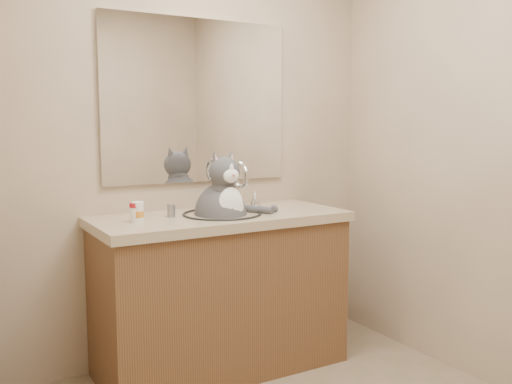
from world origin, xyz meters
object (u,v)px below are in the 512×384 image
Objects in this scene: cat at (222,212)px; pill_bottle_redcap at (135,213)px; pill_bottle_orange at (138,212)px; grey_canister at (171,211)px.

cat is 5.72× the size of pill_bottle_redcap.
pill_bottle_orange is at bearing 175.33° from cat.
pill_bottle_redcap reaches higher than grey_canister.
cat is 0.27m from grey_canister.
pill_bottle_orange is 0.21m from grey_canister.
cat is 0.47m from pill_bottle_redcap.
pill_bottle_redcap is at bearing -163.89° from grey_canister.
cat is at bearing -0.60° from pill_bottle_redcap.
pill_bottle_redcap is 0.95× the size of pill_bottle_orange.
pill_bottle_redcap is at bearing 163.39° from pill_bottle_orange.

